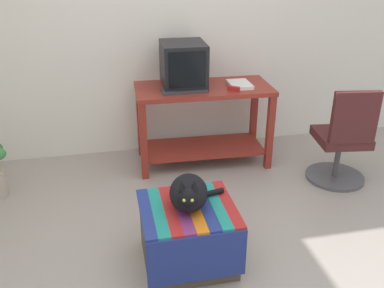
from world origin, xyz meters
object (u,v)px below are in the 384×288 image
Objects in this scene: office_chair at (343,142)px; book at (240,84)px; stapler at (234,89)px; ottoman_with_blanket at (188,235)px; tv_monitor at (183,65)px; cat at (189,193)px; desk at (203,112)px; keyboard at (184,91)px.

book is at bearing -29.98° from office_chair.
ottoman_with_blanket is at bearing -168.24° from stapler.
office_chair is at bearing 26.71° from ottoman_with_blanket.
cat is at bearing -97.66° from tv_monitor.
desk is at bearing 85.39° from cat.
office_chair reaches higher than keyboard.
tv_monitor is (-0.17, 0.06, 0.44)m from desk.
tv_monitor is 1.67m from ottoman_with_blanket.
keyboard reaches higher than ottoman_with_blanket.
tv_monitor is 0.50m from stapler.
desk is 4.71× the size of book.
keyboard is 0.44m from stapler.
desk is 11.51× the size of stapler.
desk is at bearing 30.04° from keyboard.
tv_monitor is 1.15× the size of keyboard.
desk reaches higher than ottoman_with_blanket.
ottoman_with_blanket is 1.72m from office_chair.
book reaches higher than cat.
desk is 0.48m from tv_monitor.
tv_monitor is 1.55m from cat.
office_chair is (1.52, 0.76, -0.15)m from cat.
keyboard is at bearing -172.03° from book.
keyboard is (-0.03, -0.18, -0.18)m from tv_monitor.
office_chair is 8.09× the size of stapler.
book is at bearing 1.74° from stapler.
ottoman_with_blanket is (-0.76, -1.36, -0.56)m from book.
stapler is at bearing -7.78° from keyboard.
ottoman_with_blanket is 5.50× the size of stapler.
stapler is at bearing -27.38° from tv_monitor.
office_chair reaches higher than book.
stapler reaches higher than book.
stapler is at bearing 74.11° from cat.
stapler is at bearing 61.71° from ottoman_with_blanket.
book reaches higher than keyboard.
book is at bearing 73.12° from cat.
cat is at bearing 35.44° from ottoman_with_blanket.
office_chair is at bearing 38.91° from cat.
book is 0.30× the size of office_chair.
cat is at bearing -104.73° from desk.
stapler is (0.23, -0.18, 0.27)m from desk.
cat is (-0.76, -1.36, -0.25)m from book.
keyboard is 0.96× the size of cat.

